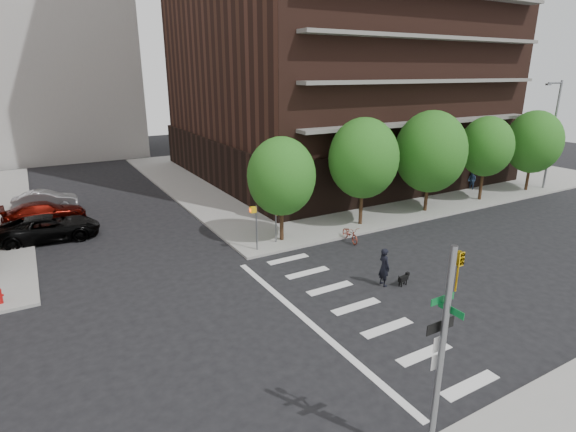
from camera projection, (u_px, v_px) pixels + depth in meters
name	position (u px, v px, depth m)	size (l,w,h in m)	color
ground	(298.00, 325.00, 18.26)	(120.00, 120.00, 0.00)	black
sidewalk_ne	(349.00, 168.00, 47.35)	(39.00, 33.00, 0.15)	gray
crosswalk	(341.00, 311.00, 19.30)	(3.85, 13.00, 0.01)	silver
tree_a	(281.00, 176.00, 25.93)	(4.00, 4.00, 5.90)	#301E11
tree_b	(363.00, 158.00, 28.62)	(4.50, 4.50, 6.65)	#301E11
tree_c	(431.00, 152.00, 31.50)	(5.00, 5.00, 6.80)	#301E11
tree_d	(486.00, 147.00, 34.38)	(4.00, 4.00, 6.20)	#301E11
tree_e	(534.00, 142.00, 37.25)	(4.50, 4.50, 6.35)	#301E11
traffic_signal	(439.00, 376.00, 11.03)	(0.90, 0.75, 6.00)	slate
pedestrian_signal	(261.00, 220.00, 25.32)	(2.18, 0.67, 2.60)	slate
streetlamp	(552.00, 128.00, 37.55)	(2.14, 0.22, 9.00)	slate
parked_car_black	(50.00, 228.00, 27.26)	(5.60, 2.58, 1.56)	black
parked_car_maroon	(44.00, 212.00, 30.32)	(5.12, 2.08, 1.49)	#430703
parked_car_silver	(45.00, 200.00, 33.33)	(4.36, 1.52, 1.44)	#A0A3A8
scooter	(350.00, 234.00, 27.09)	(0.64, 1.84, 0.97)	#98392A
dog_walker	(384.00, 267.00, 21.39)	(0.45, 0.69, 1.89)	black
dog	(404.00, 278.00, 21.53)	(0.71, 0.29, 0.59)	black
pedestrian_far	(472.00, 180.00, 38.48)	(0.60, 0.78, 1.60)	navy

